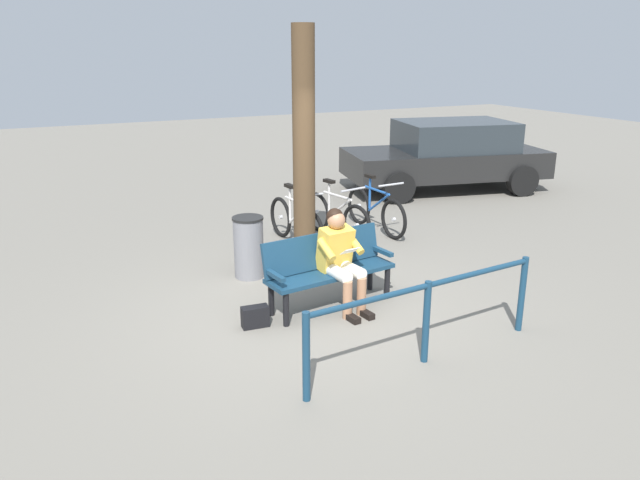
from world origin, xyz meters
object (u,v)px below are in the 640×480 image
object	(u,v)px
tree_trunk	(304,150)
bicycle_silver	(336,216)
handbag	(255,317)
parked_car	(448,154)
bicycle_black	(376,210)
person_reading	(340,255)
litter_bin	(249,247)
bench	(327,265)
bicycle_red	(296,223)

from	to	relation	value
tree_trunk	bicycle_silver	bearing A→B (deg)	-137.05
handbag	parked_car	bearing A→B (deg)	-143.01
handbag	bicycle_black	distance (m)	4.03
bicycle_black	person_reading	bearing A→B (deg)	-42.28
parked_car	bicycle_black	bearing A→B (deg)	46.45
handbag	bicycle_black	bearing A→B (deg)	-140.25
tree_trunk	litter_bin	xyz separation A→B (m)	(0.88, 0.13, -1.22)
bench	handbag	xyz separation A→B (m)	(1.00, 0.21, -0.39)
bicycle_silver	bicycle_black	bearing A→B (deg)	81.49
handbag	parked_car	xyz separation A→B (m)	(-6.08, -4.58, 0.65)
bench	bicycle_silver	distance (m)	2.68
parked_car	tree_trunk	bearing A→B (deg)	44.56
bench	litter_bin	xyz separation A→B (m)	(0.53, -1.29, -0.09)
handbag	bicycle_red	size ratio (longest dim) A/B	0.18
tree_trunk	litter_bin	distance (m)	1.51
person_reading	litter_bin	size ratio (longest dim) A/B	1.44
tree_trunk	litter_bin	bearing A→B (deg)	8.09
litter_bin	tree_trunk	bearing A→B (deg)	-171.91
tree_trunk	bicycle_black	size ratio (longest dim) A/B	1.95
handbag	litter_bin	size ratio (longest dim) A/B	0.36
tree_trunk	bicycle_black	bearing A→B (deg)	-151.43
person_reading	parked_car	distance (m)	6.74
bench	litter_bin	bearing A→B (deg)	-74.80
bicycle_silver	tree_trunk	bearing A→B (deg)	-58.73
person_reading	bicycle_silver	xyz separation A→B (m)	(-1.23, -2.48, -0.31)
bicycle_black	parked_car	xyz separation A→B (m)	(-2.99, -2.01, 0.41)
bicycle_red	parked_car	bearing A→B (deg)	109.77
litter_bin	bicycle_silver	distance (m)	2.12
handbag	tree_trunk	world-z (taller)	tree_trunk
bicycle_black	bicycle_red	size ratio (longest dim) A/B	1.00
bicycle_black	bicycle_silver	bearing A→B (deg)	-90.61
parked_car	bicycle_red	bearing A→B (deg)	37.65
litter_bin	bicycle_red	bearing A→B (deg)	-138.90
bench	tree_trunk	world-z (taller)	tree_trunk
bicycle_red	bench	bearing A→B (deg)	-19.89
person_reading	bicycle_silver	distance (m)	2.78
tree_trunk	bicycle_silver	xyz separation A→B (m)	(-0.97, -0.91, -1.28)
bicycle_silver	litter_bin	bearing A→B (deg)	-72.60
bench	litter_bin	distance (m)	1.40
person_reading	handbag	size ratio (longest dim) A/B	4.00
handbag	tree_trunk	distance (m)	2.60
handbag	bicycle_silver	world-z (taller)	bicycle_silver
bicycle_silver	parked_car	bearing A→B (deg)	106.94
tree_trunk	litter_bin	world-z (taller)	tree_trunk
person_reading	handbag	distance (m)	1.22
bicycle_black	parked_car	distance (m)	3.62
litter_bin	bicycle_red	distance (m)	1.49
handbag	tree_trunk	size ratio (longest dim) A/B	0.09
bicycle_red	handbag	bearing A→B (deg)	-38.04
bench	bicycle_black	world-z (taller)	bicycle_black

